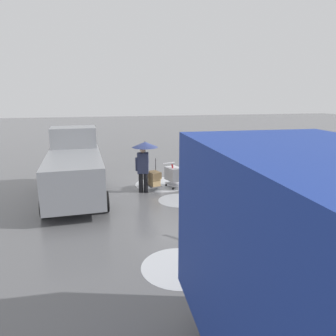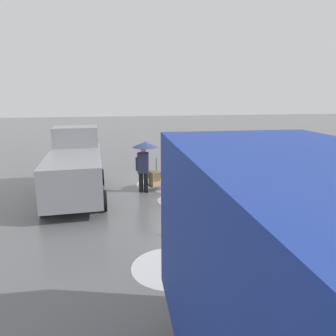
# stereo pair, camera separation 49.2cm
# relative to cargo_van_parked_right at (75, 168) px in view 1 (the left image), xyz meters

# --- Properties ---
(ground_plane) EXTENTS (90.00, 90.00, 0.00)m
(ground_plane) POSITION_rel_cargo_van_parked_right_xyz_m (-3.57, -0.84, -1.18)
(ground_plane) COLOR #5B5B5E
(slush_patch_near_cluster) EXTENTS (2.31, 2.31, 0.01)m
(slush_patch_near_cluster) POSITION_rel_cargo_van_parked_right_xyz_m (-5.58, 2.43, -1.18)
(slush_patch_near_cluster) COLOR #999BA0
(slush_patch_near_cluster) RESTS_ON ground
(slush_patch_under_van) EXTENTS (2.44, 2.44, 0.01)m
(slush_patch_under_van) POSITION_rel_cargo_van_parked_right_xyz_m (-3.67, -1.01, -1.18)
(slush_patch_under_van) COLOR #ADAFB5
(slush_patch_under_van) RESTS_ON ground
(slush_patch_mid_street) EXTENTS (1.83, 1.83, 0.01)m
(slush_patch_mid_street) POSITION_rel_cargo_van_parked_right_xyz_m (-2.67, 5.82, -1.18)
(slush_patch_mid_street) COLOR silver
(slush_patch_mid_street) RESTS_ON ground
(slush_patch_far_side) EXTENTS (1.60, 1.60, 0.01)m
(slush_patch_far_side) POSITION_rel_cargo_van_parked_right_xyz_m (-3.85, 1.27, -1.18)
(slush_patch_far_side) COLOR #999BA0
(slush_patch_far_side) RESTS_ON ground
(cargo_van_parked_right) EXTENTS (2.38, 5.43, 2.60)m
(cargo_van_parked_right) POSITION_rel_cargo_van_parked_right_xyz_m (0.00, 0.00, 0.00)
(cargo_van_parked_right) COLOR gray
(cargo_van_parked_right) RESTS_ON ground
(shopping_cart_vendor) EXTENTS (0.77, 0.94, 1.04)m
(shopping_cart_vendor) POSITION_rel_cargo_van_parked_right_xyz_m (-4.06, -0.46, -0.61)
(shopping_cart_vendor) COLOR #B2B2B7
(shopping_cart_vendor) RESTS_ON ground
(hand_dolly_boxes) EXTENTS (0.68, 0.81, 1.32)m
(hand_dolly_boxes) POSITION_rel_cargo_van_parked_right_xyz_m (-3.15, -0.17, -0.66)
(hand_dolly_boxes) COLOR #515156
(hand_dolly_boxes) RESTS_ON ground
(pedestrian_pink_side) EXTENTS (1.04, 1.04, 2.15)m
(pedestrian_pink_side) POSITION_rel_cargo_van_parked_right_xyz_m (-4.88, 0.16, 0.39)
(pedestrian_pink_side) COLOR black
(pedestrian_pink_side) RESTS_ON ground
(pedestrian_black_side) EXTENTS (1.04, 1.04, 2.15)m
(pedestrian_black_side) POSITION_rel_cargo_van_parked_right_xyz_m (-2.72, -0.02, 0.41)
(pedestrian_black_side) COLOR black
(pedestrian_black_side) RESTS_ON ground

